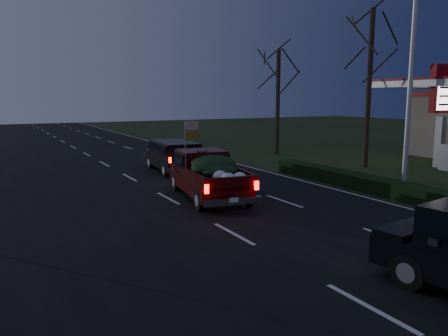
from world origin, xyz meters
name	(u,v)px	position (x,y,z in m)	size (l,w,h in m)	color
ground	(234,234)	(0.00, 0.00, 0.00)	(120.00, 120.00, 0.00)	black
road_asphalt	(234,234)	(0.00, 0.00, 0.01)	(14.00, 120.00, 0.02)	black
hedge_row	(357,181)	(7.80, 3.00, 0.30)	(1.00, 10.00, 0.60)	black
light_pole	(412,56)	(9.50, 2.00, 5.48)	(0.50, 0.90, 9.16)	silver
gas_price_pylon	(443,99)	(16.00, 4.99, 3.77)	(2.00, 0.41, 5.57)	gray
bare_tree_mid	(371,50)	(12.50, 7.00, 6.35)	(3.60, 3.60, 8.50)	black
bare_tree_far	(278,76)	(11.50, 14.00, 5.23)	(3.60, 3.60, 7.00)	black
pickup_truck	(208,172)	(1.44, 4.45, 0.99)	(2.70, 5.28, 2.64)	#3F0908
lead_suv	(174,153)	(2.56, 10.63, 0.98)	(2.26, 4.65, 1.30)	black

